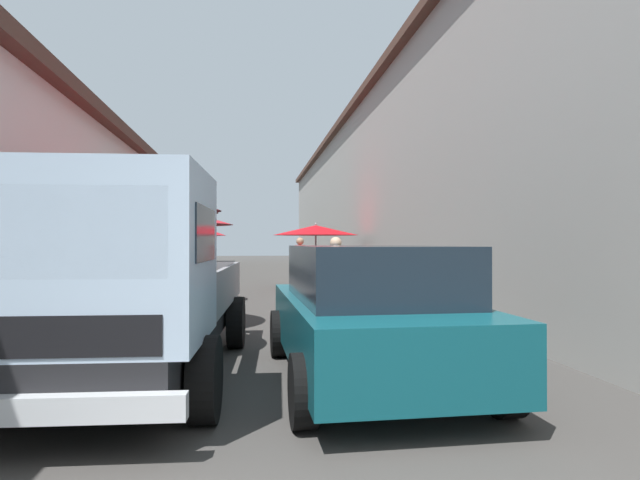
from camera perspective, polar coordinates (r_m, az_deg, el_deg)
ground at (r=14.86m, az=-5.86°, el=-6.04°), size 90.00×90.00×0.00m
building_left_whitewash at (r=18.20m, az=-28.14°, el=1.43°), size 49.80×7.50×4.03m
building_right_concrete at (r=18.60m, az=15.60°, el=5.35°), size 49.80×7.50×6.61m
fruit_stall_near_left at (r=7.11m, az=-19.91°, el=1.28°), size 2.27×2.27×2.34m
fruit_stall_near_right at (r=13.28m, az=-15.65°, el=0.66°), size 2.50×2.50×2.22m
fruit_stall_mid_lane at (r=16.93m, az=-0.55°, el=0.22°), size 2.80×2.80×2.14m
fruit_stall_far_left at (r=9.39m, az=-17.05°, el=1.04°), size 2.52×2.52×2.24m
hatchback_car at (r=5.63m, az=5.35°, el=-7.93°), size 3.95×1.99×1.45m
delivery_truck at (r=5.24m, az=-21.01°, el=-5.14°), size 5.00×2.16×2.08m
vendor_by_crates at (r=9.57m, az=1.75°, el=-3.72°), size 0.57×0.40×1.59m
vendor_in_shade at (r=15.21m, az=-2.21°, el=-2.33°), size 0.64×0.27×1.64m
parked_scooter at (r=12.40m, az=1.00°, el=-5.10°), size 1.69×0.38×1.14m
plastic_stool at (r=14.05m, az=-2.58°, el=-5.04°), size 0.30×0.30×0.43m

